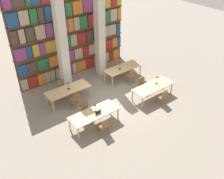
{
  "coord_description": "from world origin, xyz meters",
  "views": [
    {
      "loc": [
        -6.75,
        -8.89,
        7.96
      ],
      "look_at": [
        0.0,
        -0.13,
        0.65
      ],
      "focal_mm": 40.0,
      "sensor_mm": 36.0,
      "label": 1
    }
  ],
  "objects_px": {
    "chair_3": "(142,84)",
    "reading_table_3": "(123,69)",
    "pillar_left": "(61,37)",
    "reading_table_2": "(68,90)",
    "chair_4": "(76,99)",
    "pillar_center": "(100,27)",
    "desk_lamp_0": "(95,107)",
    "laptop": "(99,114)",
    "chair_5": "(62,87)",
    "chair_0": "(104,125)",
    "chair_1": "(86,109)",
    "chair_6": "(131,76)",
    "reading_table_0": "(94,114)",
    "desk_lamp_1": "(157,79)",
    "desk_lamp_2": "(68,84)",
    "chair_2": "(162,96)",
    "reading_table_1": "(153,87)",
    "desk_lamp_3": "(120,64)",
    "chair_7": "(115,67)"
  },
  "relations": [
    {
      "from": "reading_table_2",
      "to": "chair_6",
      "type": "bearing_deg",
      "value": -10.2
    },
    {
      "from": "chair_2",
      "to": "desk_lamp_2",
      "type": "height_order",
      "value": "desk_lamp_2"
    },
    {
      "from": "laptop",
      "to": "chair_2",
      "type": "relative_size",
      "value": 0.36
    },
    {
      "from": "laptop",
      "to": "chair_7",
      "type": "distance_m",
      "value": 5.17
    },
    {
      "from": "desk_lamp_3",
      "to": "chair_0",
      "type": "bearing_deg",
      "value": -137.55
    },
    {
      "from": "chair_3",
      "to": "reading_table_3",
      "type": "xyz_separation_m",
      "value": [
        0.1,
        1.86,
        0.18
      ]
    },
    {
      "from": "chair_2",
      "to": "desk_lamp_1",
      "type": "distance_m",
      "value": 1.04
    },
    {
      "from": "chair_0",
      "to": "chair_7",
      "type": "bearing_deg",
      "value": 46.62
    },
    {
      "from": "pillar_center",
      "to": "chair_2",
      "type": "relative_size",
      "value": 6.83
    },
    {
      "from": "chair_1",
      "to": "reading_table_1",
      "type": "bearing_deg",
      "value": 168.07
    },
    {
      "from": "reading_table_2",
      "to": "desk_lamp_2",
      "type": "height_order",
      "value": "desk_lamp_2"
    },
    {
      "from": "reading_table_0",
      "to": "chair_4",
      "type": "distance_m",
      "value": 1.75
    },
    {
      "from": "desk_lamp_0",
      "to": "reading_table_3",
      "type": "relative_size",
      "value": 0.18
    },
    {
      "from": "desk_lamp_1",
      "to": "desk_lamp_3",
      "type": "relative_size",
      "value": 0.97
    },
    {
      "from": "pillar_left",
      "to": "chair_2",
      "type": "height_order",
      "value": "pillar_left"
    },
    {
      "from": "desk_lamp_3",
      "to": "chair_6",
      "type": "bearing_deg",
      "value": -70.59
    },
    {
      "from": "desk_lamp_0",
      "to": "laptop",
      "type": "bearing_deg",
      "value": -87.48
    },
    {
      "from": "chair_1",
      "to": "chair_4",
      "type": "height_order",
      "value": "same"
    },
    {
      "from": "chair_4",
      "to": "pillar_center",
      "type": "bearing_deg",
      "value": 34.75
    },
    {
      "from": "chair_3",
      "to": "chair_5",
      "type": "relative_size",
      "value": 1.0
    },
    {
      "from": "reading_table_1",
      "to": "chair_6",
      "type": "relative_size",
      "value": 2.72
    },
    {
      "from": "chair_0",
      "to": "chair_2",
      "type": "xyz_separation_m",
      "value": [
        3.73,
        -0.05,
        0.0
      ]
    },
    {
      "from": "desk_lamp_1",
      "to": "reading_table_2",
      "type": "distance_m",
      "value": 4.79
    },
    {
      "from": "desk_lamp_0",
      "to": "chair_3",
      "type": "height_order",
      "value": "desk_lamp_0"
    },
    {
      "from": "chair_7",
      "to": "chair_2",
      "type": "bearing_deg",
      "value": 88.78
    },
    {
      "from": "chair_3",
      "to": "chair_6",
      "type": "relative_size",
      "value": 1.0
    },
    {
      "from": "chair_6",
      "to": "desk_lamp_0",
      "type": "bearing_deg",
      "value": -154.68
    },
    {
      "from": "desk_lamp_0",
      "to": "reading_table_2",
      "type": "distance_m",
      "value": 2.48
    },
    {
      "from": "chair_3",
      "to": "reading_table_2",
      "type": "xyz_separation_m",
      "value": [
        -3.72,
        1.79,
        0.18
      ]
    },
    {
      "from": "desk_lamp_0",
      "to": "reading_table_1",
      "type": "bearing_deg",
      "value": -1.29
    },
    {
      "from": "chair_3",
      "to": "chair_1",
      "type": "bearing_deg",
      "value": -0.8
    },
    {
      "from": "chair_2",
      "to": "chair_7",
      "type": "height_order",
      "value": "same"
    },
    {
      "from": "reading_table_2",
      "to": "chair_7",
      "type": "bearing_deg",
      "value": 12.01
    },
    {
      "from": "desk_lamp_0",
      "to": "desk_lamp_3",
      "type": "bearing_deg",
      "value": 35.43
    },
    {
      "from": "pillar_center",
      "to": "desk_lamp_2",
      "type": "xyz_separation_m",
      "value": [
        -3.1,
        -1.44,
        -1.99
      ]
    },
    {
      "from": "reading_table_3",
      "to": "chair_6",
      "type": "height_order",
      "value": "chair_6"
    },
    {
      "from": "pillar_left",
      "to": "reading_table_2",
      "type": "height_order",
      "value": "pillar_left"
    },
    {
      "from": "chair_2",
      "to": "desk_lamp_0",
      "type": "bearing_deg",
      "value": 167.23
    },
    {
      "from": "chair_0",
      "to": "chair_1",
      "type": "distance_m",
      "value": 1.49
    },
    {
      "from": "reading_table_1",
      "to": "chair_1",
      "type": "bearing_deg",
      "value": 168.07
    },
    {
      "from": "desk_lamp_3",
      "to": "desk_lamp_2",
      "type": "bearing_deg",
      "value": -179.31
    },
    {
      "from": "desk_lamp_1",
      "to": "reading_table_3",
      "type": "distance_m",
      "value": 2.6
    },
    {
      "from": "desk_lamp_2",
      "to": "chair_6",
      "type": "distance_m",
      "value": 3.87
    },
    {
      "from": "chair_5",
      "to": "chair_3",
      "type": "bearing_deg",
      "value": 145.68
    },
    {
      "from": "laptop",
      "to": "chair_5",
      "type": "height_order",
      "value": "laptop"
    },
    {
      "from": "reading_table_3",
      "to": "desk_lamp_3",
      "type": "height_order",
      "value": "desk_lamp_3"
    },
    {
      "from": "reading_table_0",
      "to": "chair_1",
      "type": "xyz_separation_m",
      "value": [
        0.01,
        0.75,
        -0.18
      ]
    },
    {
      "from": "desk_lamp_1",
      "to": "pillar_left",
      "type": "bearing_deg",
      "value": 131.24
    },
    {
      "from": "pillar_left",
      "to": "reading_table_2",
      "type": "distance_m",
      "value": 2.82
    },
    {
      "from": "reading_table_0",
      "to": "chair_6",
      "type": "height_order",
      "value": "chair_6"
    }
  ]
}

